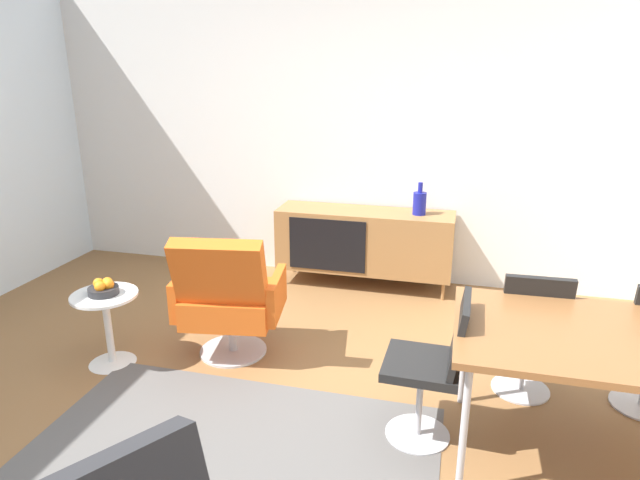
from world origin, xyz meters
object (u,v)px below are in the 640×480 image
vase_cobalt (420,203)px  side_table_round (107,321)px  dining_table (624,345)px  dining_chair_back_left (530,328)px  sideboard (364,240)px  dining_chair_near_window (434,363)px  lounge_chair_red (228,296)px  fruit_bowl (104,288)px

vase_cobalt → side_table_round: bearing=-136.3°
dining_table → dining_chair_back_left: size_ratio=1.87×
sideboard → dining_chair_near_window: size_ratio=1.87×
dining_chair_near_window → lounge_chair_red: bearing=159.0°
dining_table → dining_chair_near_window: dining_chair_near_window is taller
dining_table → dining_chair_near_window: bearing=-179.9°
dining_table → side_table_round: dining_table is taller
sideboard → vase_cobalt: bearing=0.2°
fruit_bowl → dining_chair_near_window: bearing=-6.8°
dining_chair_near_window → fruit_bowl: bearing=173.2°
dining_table → sideboard: bearing=128.0°
sideboard → lounge_chair_red: lounge_chair_red is taller
dining_table → dining_chair_near_window: size_ratio=1.87×
dining_chair_near_window → lounge_chair_red: lounge_chair_red is taller
dining_chair_back_left → fruit_bowl: bearing=-173.8°
dining_chair_near_window → lounge_chair_red: size_ratio=0.90×
sideboard → dining_chair_back_left: (1.29, -1.54, 0.03)m
lounge_chair_red → sideboard: bearing=66.4°
dining_chair_near_window → dining_chair_back_left: size_ratio=1.00×
vase_cobalt → dining_chair_back_left: bearing=-62.4°
dining_chair_near_window → side_table_round: 2.21m
sideboard → fruit_bowl: bearing=-128.1°
vase_cobalt → dining_table: (1.15, -2.10, -0.13)m
dining_chair_near_window → fruit_bowl: 2.21m
sideboard → vase_cobalt: (0.48, 0.00, 0.39)m
side_table_round → fruit_bowl: 0.24m
vase_cobalt → fruit_bowl: vase_cobalt is taller
vase_cobalt → dining_table: size_ratio=0.18×
side_table_round → dining_table: bearing=-4.8°
dining_chair_near_window → dining_chair_back_left: bearing=46.0°
dining_table → lounge_chair_red: lounge_chair_red is taller
dining_chair_back_left → fruit_bowl: (-2.73, -0.30, 0.09)m
dining_table → fruit_bowl: (-3.08, 0.26, -0.13)m
dining_chair_back_left → lounge_chair_red: lounge_chair_red is taller
lounge_chair_red → side_table_round: lounge_chair_red is taller
fruit_bowl → sideboard: bearing=51.9°
fruit_bowl → lounge_chair_red: bearing=20.5°
dining_chair_near_window → lounge_chair_red: (-1.43, 0.55, -0.00)m
vase_cobalt → side_table_round: (-1.93, -1.84, -0.50)m
dining_chair_near_window → fruit_bowl: (-2.19, 0.26, 0.09)m
dining_chair_near_window → dining_chair_back_left: same height
vase_cobalt → side_table_round: 2.71m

